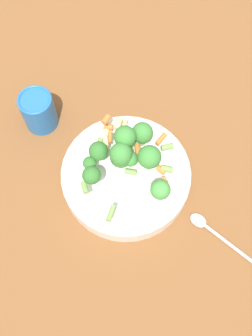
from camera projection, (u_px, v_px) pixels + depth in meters
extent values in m
plane|color=brown|center=(126.00, 180.00, 0.84)|extent=(3.00, 3.00, 0.00)
cylinder|color=white|center=(126.00, 177.00, 0.82)|extent=(0.27, 0.27, 0.04)
torus|color=white|center=(126.00, 173.00, 0.80)|extent=(0.27, 0.27, 0.01)
cylinder|color=#8CB766|center=(123.00, 159.00, 0.80)|extent=(0.01, 0.01, 0.02)
sphere|color=#3D8438|center=(123.00, 153.00, 0.77)|extent=(0.04, 0.04, 0.04)
cylinder|color=#8CB766|center=(129.00, 162.00, 0.78)|extent=(0.01, 0.01, 0.01)
sphere|color=#3D8438|center=(129.00, 158.00, 0.76)|extent=(0.03, 0.03, 0.03)
cylinder|color=#8CB766|center=(149.00, 164.00, 0.77)|extent=(0.02, 0.02, 0.02)
sphere|color=#3D8438|center=(149.00, 157.00, 0.74)|extent=(0.05, 0.05, 0.05)
cylinder|color=#8CB766|center=(125.00, 143.00, 0.78)|extent=(0.02, 0.02, 0.02)
sphere|color=#3D8438|center=(125.00, 137.00, 0.76)|extent=(0.04, 0.04, 0.04)
cylinder|color=#8CB766|center=(99.00, 156.00, 0.79)|extent=(0.01, 0.01, 0.01)
sphere|color=#33722D|center=(98.00, 151.00, 0.77)|extent=(0.04, 0.04, 0.04)
cylinder|color=#8CB766|center=(121.00, 160.00, 0.77)|extent=(0.02, 0.02, 0.02)
sphere|color=#3D8438|center=(121.00, 154.00, 0.74)|extent=(0.04, 0.04, 0.04)
cylinder|color=#8CB766|center=(142.00, 140.00, 0.81)|extent=(0.02, 0.02, 0.02)
sphere|color=#3D8438|center=(142.00, 133.00, 0.78)|extent=(0.04, 0.04, 0.04)
cylinder|color=#8CB766|center=(91.00, 167.00, 0.79)|extent=(0.01, 0.01, 0.01)
sphere|color=#33722D|center=(90.00, 163.00, 0.77)|extent=(0.03, 0.03, 0.03)
cylinder|color=#8CB766|center=(129.00, 145.00, 0.80)|extent=(0.01, 0.01, 0.01)
sphere|color=#3D8438|center=(129.00, 141.00, 0.78)|extent=(0.03, 0.03, 0.03)
cylinder|color=#8CB766|center=(159.00, 194.00, 0.75)|extent=(0.01, 0.01, 0.02)
sphere|color=#479342|center=(160.00, 190.00, 0.73)|extent=(0.04, 0.04, 0.04)
cylinder|color=#8CB766|center=(93.00, 180.00, 0.74)|extent=(0.01, 0.01, 0.02)
sphere|color=#33722D|center=(92.00, 175.00, 0.72)|extent=(0.04, 0.04, 0.04)
cylinder|color=#8CB766|center=(122.00, 162.00, 0.79)|extent=(0.02, 0.02, 0.02)
sphere|color=#33722D|center=(122.00, 156.00, 0.76)|extent=(0.04, 0.04, 0.04)
cylinder|color=orange|center=(138.00, 150.00, 0.78)|extent=(0.02, 0.03, 0.01)
cylinder|color=orange|center=(106.00, 120.00, 0.79)|extent=(0.02, 0.02, 0.01)
cylinder|color=beige|center=(118.00, 124.00, 0.79)|extent=(0.03, 0.02, 0.01)
cylinder|color=orange|center=(161.00, 170.00, 0.78)|extent=(0.01, 0.02, 0.01)
cylinder|color=#729E4C|center=(111.00, 214.00, 0.72)|extent=(0.03, 0.02, 0.01)
cylinder|color=beige|center=(108.00, 135.00, 0.82)|extent=(0.02, 0.03, 0.01)
cylinder|color=orange|center=(110.00, 138.00, 0.80)|extent=(0.02, 0.02, 0.01)
cylinder|color=orange|center=(164.00, 186.00, 0.76)|extent=(0.03, 0.02, 0.01)
cylinder|color=beige|center=(106.00, 141.00, 0.79)|extent=(0.02, 0.03, 0.01)
cylinder|color=orange|center=(108.00, 127.00, 0.82)|extent=(0.02, 0.02, 0.01)
cylinder|color=orange|center=(161.00, 139.00, 0.78)|extent=(0.03, 0.01, 0.01)
cylinder|color=beige|center=(123.00, 125.00, 0.83)|extent=(0.03, 0.03, 0.01)
cylinder|color=#729E4C|center=(132.00, 171.00, 0.78)|extent=(0.02, 0.03, 0.01)
cylinder|color=#729E4C|center=(85.00, 187.00, 0.75)|extent=(0.02, 0.03, 0.01)
cylinder|color=#729E4C|center=(100.00, 145.00, 0.81)|extent=(0.03, 0.03, 0.01)
cylinder|color=#729E4C|center=(167.00, 169.00, 0.77)|extent=(0.02, 0.03, 0.01)
cylinder|color=orange|center=(166.00, 183.00, 0.75)|extent=(0.02, 0.02, 0.01)
cylinder|color=#729E4C|center=(167.00, 147.00, 0.78)|extent=(0.03, 0.02, 0.01)
cylinder|color=#2366B2|center=(39.00, 111.00, 0.86)|extent=(0.07, 0.07, 0.09)
torus|color=#2366B2|center=(34.00, 100.00, 0.82)|extent=(0.07, 0.07, 0.01)
cylinder|color=silver|center=(229.00, 244.00, 0.78)|extent=(0.02, 0.11, 0.01)
ellipsoid|color=silver|center=(198.00, 220.00, 0.80)|extent=(0.03, 0.04, 0.01)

